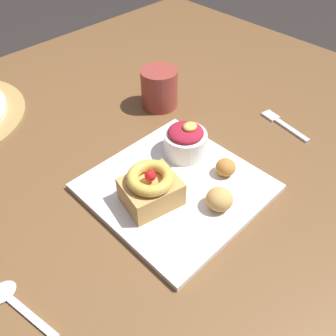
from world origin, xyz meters
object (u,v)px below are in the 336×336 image
(fritter_front, at_px, (226,167))
(spoon, at_px, (15,303))
(berry_ramekin, at_px, (185,141))
(front_plate, at_px, (176,187))
(coffee_mug, at_px, (159,88))
(cake_slice, at_px, (151,188))
(fritter_middle, at_px, (219,199))
(fork, at_px, (282,123))

(fritter_front, xyz_separation_m, spoon, (-0.40, 0.05, -0.03))
(berry_ramekin, height_order, spoon, berry_ramekin)
(berry_ramekin, xyz_separation_m, fritter_front, (0.01, -0.09, -0.01))
(front_plate, bearing_deg, berry_ramekin, 32.87)
(front_plate, xyz_separation_m, coffee_mug, (0.16, 0.21, 0.04))
(cake_slice, height_order, fritter_front, cake_slice)
(fritter_middle, distance_m, spoon, 0.34)
(berry_ramekin, height_order, coffee_mug, coffee_mug)
(berry_ramekin, height_order, fork, berry_ramekin)
(cake_slice, bearing_deg, fritter_front, -18.09)
(fork, relative_size, spoon, 1.00)
(berry_ramekin, height_order, fritter_middle, berry_ramekin)
(front_plate, xyz_separation_m, fork, (0.30, -0.03, -0.00))
(cake_slice, distance_m, berry_ramekin, 0.14)
(spoon, bearing_deg, berry_ramekin, -94.74)
(berry_ramekin, height_order, fritter_front, berry_ramekin)
(fritter_front, bearing_deg, fork, 3.81)
(front_plate, distance_m, coffee_mug, 0.27)
(berry_ramekin, relative_size, fritter_middle, 1.83)
(cake_slice, distance_m, fritter_middle, 0.11)
(fritter_front, xyz_separation_m, fritter_middle, (-0.07, -0.04, 0.00))
(front_plate, height_order, fritter_middle, fritter_middle)
(fork, bearing_deg, berry_ramekin, 82.35)
(front_plate, distance_m, fritter_front, 0.10)
(fritter_middle, bearing_deg, coffee_mug, 63.54)
(berry_ramekin, distance_m, fritter_middle, 0.15)
(front_plate, height_order, fork, front_plate)
(spoon, bearing_deg, cake_slice, -101.72)
(berry_ramekin, xyz_separation_m, fork, (0.23, -0.08, -0.04))
(front_plate, height_order, spoon, front_plate)
(spoon, relative_size, coffee_mug, 1.40)
(fork, height_order, coffee_mug, coffee_mug)
(front_plate, height_order, coffee_mug, coffee_mug)
(front_plate, xyz_separation_m, spoon, (-0.31, 0.01, -0.00))
(cake_slice, bearing_deg, spoon, 179.21)
(cake_slice, relative_size, fritter_middle, 2.33)
(fritter_middle, xyz_separation_m, fork, (0.29, 0.06, -0.03))
(fork, bearing_deg, cake_slice, 95.90)
(berry_ramekin, distance_m, coffee_mug, 0.19)
(fritter_front, height_order, spoon, fritter_front)
(coffee_mug, bearing_deg, berry_ramekin, -118.38)
(cake_slice, relative_size, fork, 0.83)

